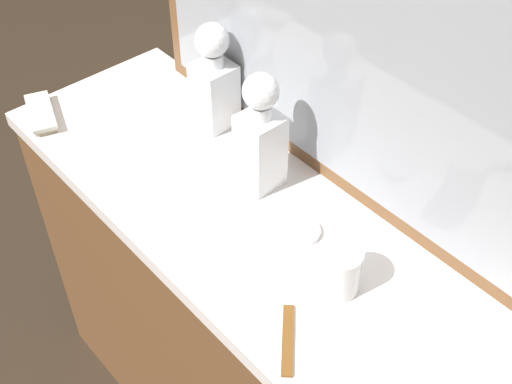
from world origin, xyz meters
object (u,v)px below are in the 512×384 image
at_px(porcelain_dish, 302,232).
at_px(crystal_decanter_center, 260,142).
at_px(silver_brush_right, 41,114).
at_px(crystal_tumbler_center, 339,271).
at_px(tortoiseshell_comb, 288,340).
at_px(crystal_decanter_right, 214,86).

bearing_deg(porcelain_dish, crystal_decanter_center, 167.12).
bearing_deg(silver_brush_right, porcelain_dish, 16.94).
height_order(crystal_tumbler_center, silver_brush_right, crystal_tumbler_center).
bearing_deg(tortoiseshell_comb, crystal_tumbler_center, 100.13).
relative_size(porcelain_dish, tortoiseshell_comb, 0.64).
relative_size(crystal_decanter_right, porcelain_dish, 3.49).
bearing_deg(tortoiseshell_comb, porcelain_dish, 130.66).
bearing_deg(silver_brush_right, crystal_decanter_right, 46.58).
xyz_separation_m(crystal_decanter_center, crystal_tumbler_center, (0.31, -0.08, -0.07)).
distance_m(crystal_tumbler_center, silver_brush_right, 0.85).
distance_m(crystal_decanter_right, tortoiseshell_comb, 0.65).
bearing_deg(crystal_decanter_right, tortoiseshell_comb, -27.36).
distance_m(crystal_decanter_center, crystal_tumbler_center, 0.33).
xyz_separation_m(silver_brush_right, porcelain_dish, (0.69, 0.21, -0.01)).
height_order(crystal_decanter_right, silver_brush_right, crystal_decanter_right).
height_order(crystal_tumbler_center, porcelain_dish, crystal_tumbler_center).
distance_m(crystal_decanter_center, silver_brush_right, 0.59).
distance_m(porcelain_dish, tortoiseshell_comb, 0.26).
bearing_deg(crystal_tumbler_center, tortoiseshell_comb, -79.87).
bearing_deg(crystal_decanter_center, crystal_tumbler_center, -14.58).
bearing_deg(crystal_decanter_right, silver_brush_right, -133.42).
height_order(crystal_decanter_center, silver_brush_right, crystal_decanter_center).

